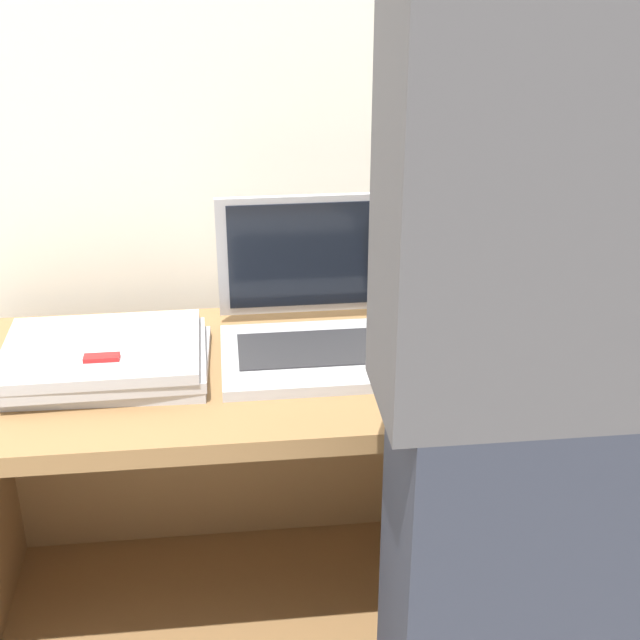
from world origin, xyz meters
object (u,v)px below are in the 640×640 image
at_px(laptop_open, 312,322).
at_px(laptop_stack_left, 108,358).
at_px(person, 530,378).
at_px(laptop_stack_right, 516,336).

xyz_separation_m(laptop_open, laptop_stack_left, (-0.37, -0.05, -0.03)).
height_order(laptop_stack_left, person, person).
height_order(laptop_open, laptop_stack_left, laptop_open).
bearing_deg(laptop_stack_left, laptop_open, 8.36).
distance_m(laptop_open, person, 0.58).
bearing_deg(laptop_open, laptop_stack_right, -7.78).
distance_m(laptop_stack_left, person, 0.78).
xyz_separation_m(laptop_stack_left, person, (0.60, -0.46, 0.18)).
xyz_separation_m(laptop_stack_left, laptop_stack_right, (0.75, 0.00, 0.00)).
relative_size(laptop_stack_right, person, 0.23).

